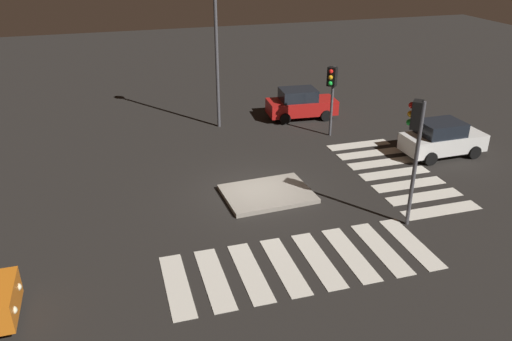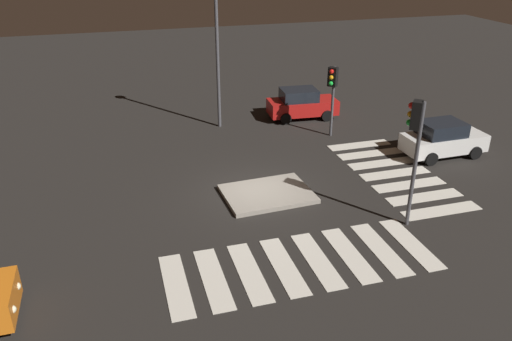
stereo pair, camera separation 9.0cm
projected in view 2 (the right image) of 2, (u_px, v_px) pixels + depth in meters
ground_plane at (256, 193)px, 20.86m from camera, size 80.00×80.00×0.00m
traffic_island at (267, 194)px, 20.57m from camera, size 3.63×2.81×0.18m
car_white at (443, 139)px, 23.98m from camera, size 3.96×1.91×1.71m
car_red at (302, 104)px, 28.90m from camera, size 4.02×2.07×1.71m
traffic_light_east at (415, 133)px, 17.16m from camera, size 0.53×0.54×4.66m
traffic_light_north at (333, 85)px, 25.43m from camera, size 0.53×0.54×3.66m
street_lamp at (217, 26)px, 25.70m from camera, size 0.56×0.56×7.92m
crosswalk_near at (301, 263)px, 16.41m from camera, size 8.75×3.20×0.02m
crosswalk_side at (395, 173)px, 22.49m from camera, size 3.20×7.60×0.02m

